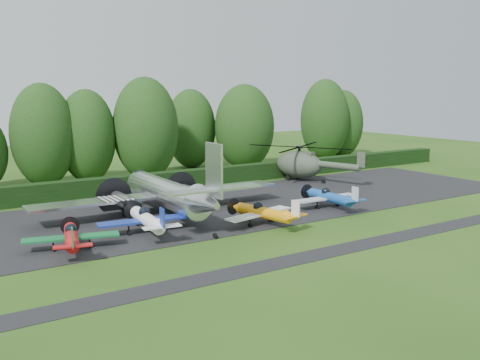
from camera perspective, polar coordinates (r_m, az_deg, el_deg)
ground at (r=41.38m, az=3.22°, el=-5.76°), size 160.00×160.00×0.00m
apron at (r=49.55m, az=-3.62°, el=-3.17°), size 70.00×18.00×0.01m
taxiway_verge at (r=36.91m, az=8.77°, el=-7.78°), size 70.00×2.00×0.00m
hedgerow at (r=59.20m, az=-8.86°, el=-1.15°), size 90.00×1.60×2.00m
transport_plane at (r=46.97m, az=-7.72°, el=-1.38°), size 23.09×17.70×7.40m
light_plane_red at (r=38.50m, az=-17.56°, el=-5.79°), size 6.47×6.80×2.49m
light_plane_white at (r=41.50m, az=-9.90°, el=-4.16°), size 7.35×7.73×2.83m
light_plane_orange at (r=43.58m, az=2.48°, el=-3.48°), size 6.80×7.15×2.61m
light_plane_blue at (r=50.46m, az=9.54°, el=-1.80°), size 6.74×7.09×2.59m
helicopter at (r=65.15m, az=6.37°, el=1.91°), size 13.08×15.32×4.21m
sign_board at (r=76.83m, az=13.25°, el=2.20°), size 3.54×0.13×1.99m
tree_0 at (r=88.71m, az=10.87°, el=5.91°), size 6.61×6.61×10.90m
tree_3 at (r=84.87m, az=9.01°, el=6.36°), size 7.53×7.53×12.58m
tree_4 at (r=64.42m, az=-20.29°, el=4.50°), size 7.16×7.16×11.74m
tree_6 at (r=75.55m, az=-5.26°, el=5.47°), size 6.94×6.94×11.05m
tree_7 at (r=65.54m, az=-16.00°, el=4.49°), size 6.67×6.67×11.04m
tree_8 at (r=73.71m, az=0.49°, el=5.66°), size 8.20×8.20×11.70m
tree_9 at (r=66.08m, az=-10.03°, el=5.40°), size 7.93×7.93×12.50m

